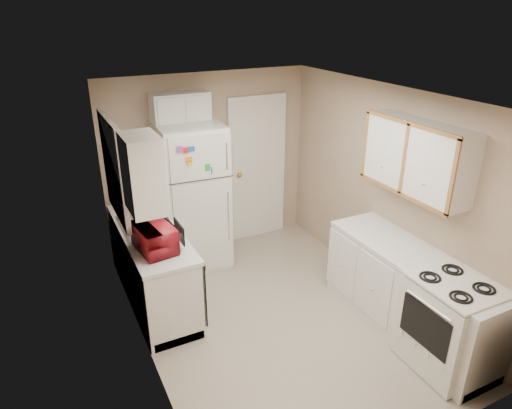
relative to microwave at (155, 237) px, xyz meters
name	(u,v)px	position (x,y,z in m)	size (l,w,h in m)	color
floor	(276,316)	(1.15, -0.44, -1.05)	(3.80, 3.80, 0.00)	#BCAD97
ceiling	(281,97)	(1.15, -0.44, 1.35)	(3.80, 3.80, 0.00)	white
wall_left	(139,249)	(-0.25, -0.44, 0.15)	(3.80, 3.80, 0.00)	tan
wall_right	(387,194)	(2.55, -0.44, 0.15)	(3.80, 3.80, 0.00)	tan
wall_back	(209,164)	(1.15, 1.46, 0.15)	(2.80, 2.80, 0.00)	tan
wall_front	(418,328)	(1.15, -2.34, 0.15)	(2.80, 2.80, 0.00)	tan
left_counter	(153,266)	(0.05, 0.46, -0.60)	(0.60, 1.80, 0.90)	silver
dishwasher	(195,283)	(0.34, -0.14, -0.56)	(0.03, 0.58, 0.72)	black
sink	(147,228)	(0.05, 0.61, -0.19)	(0.54, 0.74, 0.16)	gray
microwave	(155,237)	(0.00, 0.00, 0.00)	(0.27, 0.49, 0.33)	maroon
soap_bottle	(133,205)	(0.00, 0.98, -0.05)	(0.07, 0.08, 0.16)	silver
window_blinds	(115,169)	(-0.21, 0.61, 0.55)	(0.10, 0.98, 1.08)	silver
upper_cabinet_left	(143,174)	(-0.10, -0.22, 0.75)	(0.30, 0.45, 0.70)	silver
refrigerator	(193,197)	(0.77, 1.07, -0.12)	(0.77, 0.75, 1.87)	silver
cabinet_over_fridge	(180,109)	(0.75, 1.31, 0.95)	(0.70, 0.30, 0.40)	silver
interior_door	(257,169)	(1.85, 1.42, -0.03)	(0.86, 0.06, 2.08)	silver
right_counter	(409,293)	(2.25, -1.24, -0.60)	(0.60, 2.00, 0.90)	silver
stove	(447,327)	(2.20, -1.79, -0.61)	(0.59, 0.73, 0.88)	silver
upper_cabinet_right	(417,157)	(2.40, -0.94, 0.75)	(0.30, 1.20, 0.70)	silver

